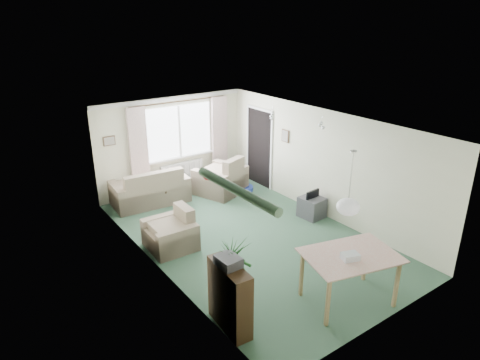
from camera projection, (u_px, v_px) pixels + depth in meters
ground at (248, 236)px, 8.79m from camera, size 6.50×6.50×0.00m
window at (179, 131)px, 10.80m from camera, size 1.80×0.03×1.30m
curtain_rod at (179, 101)px, 10.46m from camera, size 2.60×0.03×0.03m
curtain_left at (139, 149)px, 10.19m from camera, size 0.45×0.08×2.00m
curtain_right at (219, 134)px, 11.43m from camera, size 0.45×0.08×2.00m
radiator at (182, 173)px, 11.17m from camera, size 1.20×0.10×0.55m
doorway at (259, 148)px, 11.17m from camera, size 0.03×0.95×2.00m
pendant_lamp at (348, 207)px, 6.62m from camera, size 0.36×0.36×0.36m
tinsel_garland at (236, 190)px, 5.18m from camera, size 1.60×1.60×0.12m
bauble_cluster_a at (272, 114)px, 9.37m from camera, size 0.20×0.20×0.20m
bauble_cluster_b at (322, 123)px, 8.63m from camera, size 0.20×0.20×0.20m
wall_picture_back at (109, 141)px, 9.81m from camera, size 0.28×0.03×0.22m
wall_picture_right at (285, 136)px, 10.21m from camera, size 0.03×0.24×0.30m
sofa at (150, 185)px, 10.22m from camera, size 1.83×1.06×0.88m
armchair_corner at (220, 174)px, 10.79m from camera, size 1.38×1.34×0.97m
armchair_left at (170, 229)px, 8.23m from camera, size 0.87×0.92×0.80m
coffee_table at (170, 191)px, 10.50m from camera, size 1.02×0.82×0.40m
photo_frame at (171, 180)px, 10.47m from camera, size 0.12×0.05×0.16m
bookshelf at (230, 297)px, 6.08m from camera, size 0.34×0.85×1.02m
hifi_box at (228, 261)px, 5.89m from camera, size 0.29×0.36×0.14m
houseplant at (234, 279)px, 6.27m from camera, size 0.58×0.58×1.27m
dining_table at (348, 279)px, 6.67m from camera, size 1.50×1.18×0.82m
gift_box at (350, 257)px, 6.38m from camera, size 0.29×0.25×0.12m
tv_cube at (312, 207)px, 9.56m from camera, size 0.50×0.55×0.46m
pet_bed at (242, 188)px, 11.06m from camera, size 0.72×0.72×0.11m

